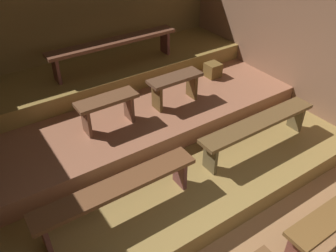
{
  "coord_description": "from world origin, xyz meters",
  "views": [
    {
      "loc": [
        -2.16,
        -0.43,
        3.5
      ],
      "look_at": [
        0.08,
        2.9,
        0.63
      ],
      "focal_mm": 37.1,
      "sensor_mm": 36.0,
      "label": 1
    }
  ],
  "objects_px": {
    "bench_floor_right": "(331,220)",
    "bench_upper_center": "(114,45)",
    "bench_middle_right": "(175,84)",
    "bench_lower_left": "(118,190)",
    "bench_lower_right": "(258,126)",
    "bench_middle_left": "(107,106)",
    "wooden_crate_middle": "(213,70)"
  },
  "relations": [
    {
      "from": "bench_floor_right",
      "to": "bench_upper_center",
      "type": "distance_m",
      "value": 4.09
    },
    {
      "from": "bench_floor_right",
      "to": "bench_middle_right",
      "type": "xyz_separation_m",
      "value": [
        -0.22,
        2.77,
        0.55
      ]
    },
    {
      "from": "bench_lower_left",
      "to": "bench_lower_right",
      "type": "xyz_separation_m",
      "value": [
        2.21,
        0.0,
        0.0
      ]
    },
    {
      "from": "bench_middle_left",
      "to": "bench_upper_center",
      "type": "relative_size",
      "value": 0.38
    },
    {
      "from": "bench_middle_right",
      "to": "bench_upper_center",
      "type": "bearing_deg",
      "value": 110.04
    },
    {
      "from": "wooden_crate_middle",
      "to": "bench_floor_right",
      "type": "bearing_deg",
      "value": -105.48
    },
    {
      "from": "bench_lower_right",
      "to": "bench_upper_center",
      "type": "distance_m",
      "value": 2.71
    },
    {
      "from": "bench_middle_left",
      "to": "bench_upper_center",
      "type": "distance_m",
      "value": 1.42
    },
    {
      "from": "bench_floor_right",
      "to": "bench_middle_left",
      "type": "xyz_separation_m",
      "value": [
        -1.37,
        2.77,
        0.55
      ]
    },
    {
      "from": "bench_upper_center",
      "to": "bench_middle_left",
      "type": "bearing_deg",
      "value": -121.82
    },
    {
      "from": "bench_floor_right",
      "to": "bench_upper_center",
      "type": "height_order",
      "value": "bench_upper_center"
    },
    {
      "from": "bench_lower_right",
      "to": "bench_upper_center",
      "type": "bearing_deg",
      "value": 111.17
    },
    {
      "from": "bench_upper_center",
      "to": "bench_floor_right",
      "type": "bearing_deg",
      "value": -80.67
    },
    {
      "from": "bench_middle_left",
      "to": "wooden_crate_middle",
      "type": "distance_m",
      "value": 2.29
    },
    {
      "from": "bench_middle_left",
      "to": "bench_lower_left",
      "type": "bearing_deg",
      "value": -112.19
    },
    {
      "from": "bench_floor_right",
      "to": "wooden_crate_middle",
      "type": "distance_m",
      "value": 3.28
    },
    {
      "from": "bench_middle_left",
      "to": "bench_upper_center",
      "type": "bearing_deg",
      "value": 58.18
    },
    {
      "from": "bench_lower_right",
      "to": "bench_upper_center",
      "type": "height_order",
      "value": "bench_upper_center"
    },
    {
      "from": "bench_lower_right",
      "to": "wooden_crate_middle",
      "type": "xyz_separation_m",
      "value": [
        0.56,
        1.67,
        0.03
      ]
    },
    {
      "from": "bench_lower_left",
      "to": "bench_upper_center",
      "type": "xyz_separation_m",
      "value": [
        1.25,
        2.46,
        0.58
      ]
    },
    {
      "from": "bench_lower_left",
      "to": "bench_middle_left",
      "type": "bearing_deg",
      "value": 67.81
    },
    {
      "from": "bench_lower_right",
      "to": "bench_floor_right",
      "type": "bearing_deg",
      "value": -101.73
    },
    {
      "from": "bench_middle_left",
      "to": "wooden_crate_middle",
      "type": "relative_size",
      "value": 3.5
    },
    {
      "from": "bench_floor_right",
      "to": "bench_lower_left",
      "type": "height_order",
      "value": "bench_lower_left"
    },
    {
      "from": "bench_upper_center",
      "to": "wooden_crate_middle",
      "type": "bearing_deg",
      "value": -27.76
    },
    {
      "from": "bench_lower_left",
      "to": "bench_middle_left",
      "type": "distance_m",
      "value": 1.42
    },
    {
      "from": "bench_lower_left",
      "to": "bench_middle_right",
      "type": "bearing_deg",
      "value": 37.59
    },
    {
      "from": "bench_lower_left",
      "to": "bench_lower_right",
      "type": "distance_m",
      "value": 2.21
    },
    {
      "from": "bench_floor_right",
      "to": "bench_lower_left",
      "type": "xyz_separation_m",
      "value": [
        -1.9,
        1.48,
        0.31
      ]
    },
    {
      "from": "bench_upper_center",
      "to": "wooden_crate_middle",
      "type": "relative_size",
      "value": 9.09
    },
    {
      "from": "bench_lower_left",
      "to": "bench_middle_left",
      "type": "height_order",
      "value": "bench_middle_left"
    },
    {
      "from": "bench_lower_left",
      "to": "bench_upper_center",
      "type": "relative_size",
      "value": 0.86
    }
  ]
}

